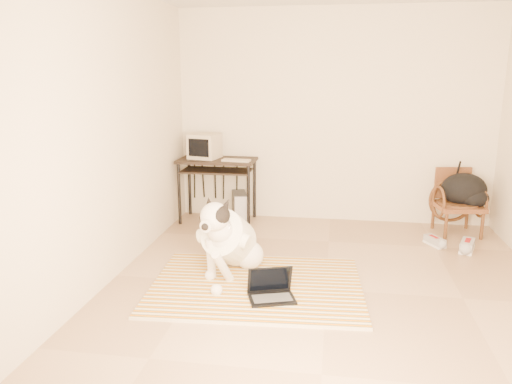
% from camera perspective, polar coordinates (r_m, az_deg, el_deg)
% --- Properties ---
extents(floor, '(4.50, 4.50, 0.00)m').
position_cam_1_polar(floor, '(4.62, 8.03, -10.96)').
color(floor, tan).
rests_on(floor, ground).
extents(wall_back, '(4.50, 0.00, 4.50)m').
position_cam_1_polar(wall_back, '(6.48, 8.88, 8.47)').
color(wall_back, beige).
rests_on(wall_back, floor).
extents(wall_front, '(4.50, 0.00, 4.50)m').
position_cam_1_polar(wall_front, '(2.04, 7.87, -2.44)').
color(wall_front, beige).
rests_on(wall_front, floor).
extents(wall_left, '(0.00, 4.50, 4.50)m').
position_cam_1_polar(wall_left, '(4.71, -16.66, 6.20)').
color(wall_left, beige).
rests_on(wall_left, floor).
extents(rug, '(1.99, 1.57, 0.02)m').
position_cam_1_polar(rug, '(4.63, 0.07, -10.64)').
color(rug, orange).
rests_on(rug, floor).
extents(dog, '(0.58, 1.17, 0.84)m').
position_cam_1_polar(dog, '(4.80, -3.11, -5.54)').
color(dog, white).
rests_on(dog, rug).
extents(laptop, '(0.45, 0.38, 0.27)m').
position_cam_1_polar(laptop, '(4.34, 1.72, -11.20)').
color(laptop, black).
rests_on(laptop, rug).
extents(computer_desk, '(0.99, 0.55, 0.82)m').
position_cam_1_polar(computer_desk, '(6.43, -4.47, 2.74)').
color(computer_desk, black).
rests_on(computer_desk, floor).
extents(crt_monitor, '(0.41, 0.40, 0.32)m').
position_cam_1_polar(crt_monitor, '(6.48, -5.90, 5.25)').
color(crt_monitor, '#BDAD94').
rests_on(crt_monitor, computer_desk).
extents(desk_keyboard, '(0.36, 0.16, 0.02)m').
position_cam_1_polar(desk_keyboard, '(6.25, -2.27, 3.63)').
color(desk_keyboard, '#BDAD94').
rests_on(desk_keyboard, computer_desk).
extents(pc_tower, '(0.27, 0.43, 0.38)m').
position_cam_1_polar(pc_tower, '(6.54, -1.89, -1.68)').
color(pc_tower, '#464649').
rests_on(pc_tower, floor).
extents(rattan_chair, '(0.59, 0.57, 0.78)m').
position_cam_1_polar(rattan_chair, '(6.46, 21.99, -1.02)').
color(rattan_chair, brown).
rests_on(rattan_chair, floor).
extents(backpack, '(0.53, 0.45, 0.39)m').
position_cam_1_polar(backpack, '(6.43, 22.84, 0.14)').
color(backpack, black).
rests_on(backpack, rattan_chair).
extents(sneaker_left, '(0.23, 0.30, 0.10)m').
position_cam_1_polar(sneaker_left, '(6.00, 19.74, -5.35)').
color(sneaker_left, silver).
rests_on(sneaker_left, floor).
extents(sneaker_right, '(0.24, 0.35, 0.12)m').
position_cam_1_polar(sneaker_right, '(5.95, 22.98, -5.72)').
color(sneaker_right, silver).
rests_on(sneaker_right, floor).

